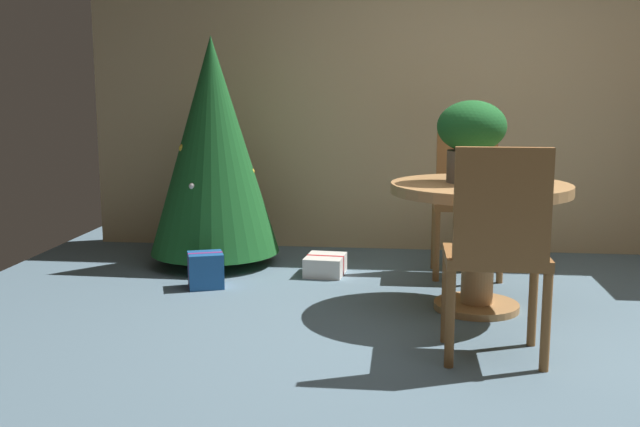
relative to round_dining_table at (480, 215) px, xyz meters
name	(u,v)px	position (x,y,z in m)	size (l,w,h in m)	color
ground_plane	(497,340)	(0.05, -0.54, -0.56)	(6.60, 6.60, 0.00)	slate
back_wall_panel	(469,85)	(0.05, 1.66, 0.74)	(6.00, 0.10, 2.60)	tan
round_dining_table	(480,215)	(0.00, 0.00, 0.00)	(1.02, 1.02, 0.74)	#B27F4C
flower_vase	(471,135)	(-0.06, 0.04, 0.45)	(0.39, 0.39, 0.47)	#665B51
wooden_chair_far	(467,193)	(0.00, 0.87, 0.01)	(0.46, 0.39, 0.98)	brown
wooden_chair_near	(498,242)	(0.00, -0.84, 0.02)	(0.47, 0.39, 1.01)	brown
holiday_tree	(213,146)	(-1.80, 0.95, 0.31)	(0.94, 0.94, 1.64)	brown
gift_box_blue	(206,270)	(-1.69, 0.29, -0.44)	(0.27, 0.26, 0.23)	#1E569E
gift_box_cream	(325,265)	(-0.96, 0.72, -0.49)	(0.28, 0.32, 0.13)	silver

